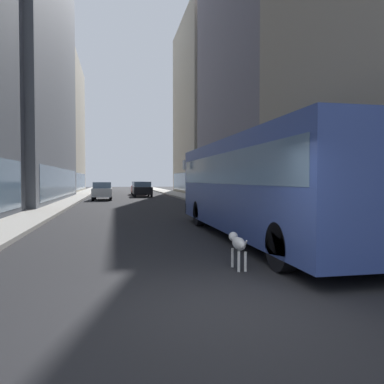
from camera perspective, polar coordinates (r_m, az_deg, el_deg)
The scene contains 11 objects.
ground_plane at distance 40.28m, azimuth -9.06°, elevation -0.79°, with size 120.00×120.00×0.00m, color #232326.
sidewalk_left at distance 40.46m, azimuth -17.15°, elevation -0.73°, with size 2.40×110.00×0.15m, color #ADA89E.
sidewalk_right at distance 40.90m, azimuth -1.06°, elevation -0.62°, with size 2.40×110.00×0.15m, color #ADA89E.
building_left_far at distance 60.08m, azimuth -21.39°, elevation 9.35°, with size 10.18×21.05×19.64m.
building_right_mid at distance 36.80m, azimuth 11.99°, elevation 23.21°, with size 9.05×20.46×30.56m.
building_right_far at distance 55.01m, azimuth 3.14°, elevation 12.48°, with size 8.86×17.08×23.99m.
transit_bus at distance 12.04m, azimuth 9.96°, elevation 1.51°, with size 2.78×11.53×3.05m.
car_black_suv at distance 41.57m, azimuth -7.48°, elevation 0.43°, with size 1.94×4.43×1.62m.
car_white_van at distance 35.74m, azimuth -13.27°, elevation 0.17°, with size 1.72×4.17×1.62m.
car_red_coupe at distance 47.49m, azimuth -7.96°, elevation 0.61°, with size 1.77×4.56×1.62m.
dalmatian_dog at distance 8.01m, azimuth 6.87°, elevation -7.72°, with size 0.22×0.96×0.72m.
Camera 1 is at (-1.56, -5.21, 1.84)m, focal length 35.64 mm.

